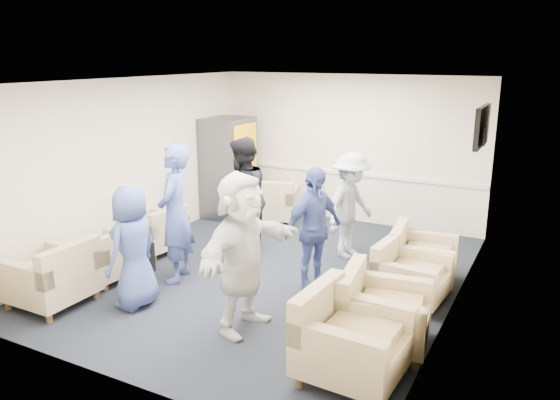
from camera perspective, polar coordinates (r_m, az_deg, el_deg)
The scene contains 25 objects.
floor at distance 7.88m, azimuth -0.97°, elevation -7.68°, with size 6.00×6.00×0.00m, color black.
ceiling at distance 7.28m, azimuth -1.07°, elevation 12.33°, with size 6.00×6.00×0.00m, color silver.
back_wall at distance 10.15m, azimuth 7.21°, elevation 5.31°, with size 5.00×0.02×2.70m, color beige.
front_wall at distance 5.15m, azimuth -17.38°, elevation -4.87°, with size 5.00×0.02×2.70m, color beige.
left_wall at distance 8.92m, azimuth -15.27°, elevation 3.56°, with size 0.02×6.00×2.70m, color beige.
right_wall at distance 6.67m, azimuth 18.16°, elevation -0.45°, with size 0.02×6.00×2.70m, color beige.
chair_rail at distance 10.21m, azimuth 7.08°, elevation 2.80°, with size 4.98×0.04×0.06m, color silver.
tv at distance 8.30m, azimuth 20.35°, elevation 7.21°, with size 0.10×1.00×0.58m.
armchair_left_near at distance 7.36m, azimuth -22.53°, elevation -7.56°, with size 0.90×0.90×0.72m.
armchair_left_mid at distance 7.96m, azimuth -17.34°, elevation -5.71°, with size 0.86×0.86×0.63m.
armchair_left_far at distance 8.83m, azimuth -12.70°, elevation -3.37°, with size 0.88×0.88×0.63m.
armchair_right_near at distance 5.43m, azimuth 7.04°, elevation -14.50°, with size 0.99×0.99×0.75m.
armchair_right_midnear at distance 6.03m, azimuth 10.34°, elevation -11.65°, with size 1.02×1.02×0.72m.
armchair_right_midfar at distance 7.12m, azimuth 13.16°, elevation -7.82°, with size 0.88×0.88×0.65m.
armchair_right_far at distance 7.74m, azimuth 14.36°, elevation -5.97°, with size 0.93×0.93×0.67m.
armchair_corner at distance 10.10m, azimuth -0.80°, elevation -0.39°, with size 1.13×1.13×0.72m.
vending_machine at distance 10.42m, azimuth -5.37°, elevation 3.37°, with size 0.77×0.90×1.90m.
backpack at distance 8.12m, azimuth -14.21°, elevation -5.42°, with size 0.34×0.26×0.52m.
pillow at distance 7.31m, azimuth -22.74°, elevation -6.24°, with size 0.43×0.33×0.12m, color silver.
person_front_left at distance 6.90m, azimuth -15.11°, elevation -4.77°, with size 0.75×0.49×1.54m, color #3F5099.
person_mid_left at distance 7.51m, azimuth -10.88°, elevation -1.42°, with size 0.69×0.46×1.90m, color #3F5099.
person_back_left at distance 8.29m, azimuth -3.94°, elevation 0.19°, with size 0.90×0.70×1.85m, color black.
person_back_right at distance 8.36m, azimuth 7.36°, elevation -0.57°, with size 1.05×0.60×1.63m, color silver.
person_mid_right at distance 7.18m, azimuth 3.50°, elevation -2.99°, with size 0.97×0.40×1.65m, color #3F5099.
person_front_right at distance 6.07m, azimuth -3.98°, elevation -5.49°, with size 1.70×0.54×1.83m, color silver.
Camera 1 is at (3.51, -6.37, 3.04)m, focal length 35.00 mm.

